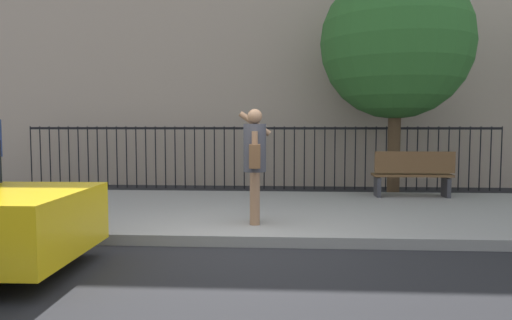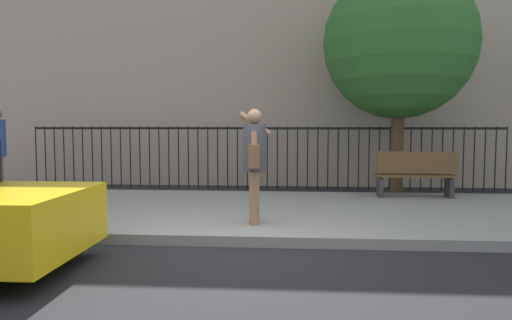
# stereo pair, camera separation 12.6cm
# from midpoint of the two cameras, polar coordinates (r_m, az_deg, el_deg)

# --- Properties ---
(ground_plane) EXTENTS (60.00, 60.00, 0.00)m
(ground_plane) POSITION_cam_midpoint_polar(r_m,az_deg,el_deg) (6.53, -2.09, -10.34)
(ground_plane) COLOR black
(sidewalk) EXTENTS (28.00, 4.40, 0.15)m
(sidewalk) POSITION_cam_midpoint_polar(r_m,az_deg,el_deg) (8.65, -0.43, -6.21)
(sidewalk) COLOR gray
(sidewalk) RESTS_ON ground
(iron_fence) EXTENTS (12.03, 0.04, 1.60)m
(iron_fence) POSITION_cam_midpoint_polar(r_m,az_deg,el_deg) (12.21, 1.05, 1.30)
(iron_fence) COLOR black
(iron_fence) RESTS_ON ground
(pedestrian_on_phone) EXTENTS (0.50, 0.66, 1.72)m
(pedestrian_on_phone) POSITION_cam_midpoint_polar(r_m,az_deg,el_deg) (7.16, 0.32, 0.33)
(pedestrian_on_phone) COLOR #936B4C
(pedestrian_on_phone) RESTS_ON sidewalk
(street_bench) EXTENTS (1.60, 0.45, 0.95)m
(street_bench) POSITION_cam_midpoint_polar(r_m,az_deg,el_deg) (10.35, 18.76, -1.50)
(street_bench) COLOR brown
(street_bench) RESTS_ON sidewalk
(street_tree_mid) EXTENTS (3.36, 3.36, 5.13)m
(street_tree_mid) POSITION_cam_midpoint_polar(r_m,az_deg,el_deg) (11.41, 16.97, 13.10)
(street_tree_mid) COLOR #4C3823
(street_tree_mid) RESTS_ON ground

